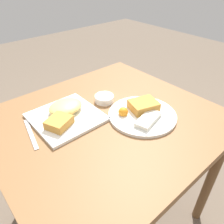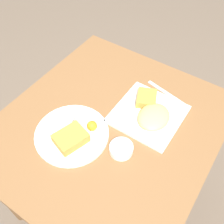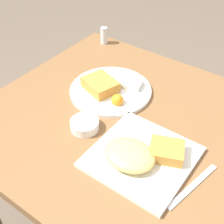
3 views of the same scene
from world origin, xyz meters
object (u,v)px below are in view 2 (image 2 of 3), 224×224
object	(u,v)px
plate_oval_far	(72,134)
sauce_ramekin	(121,149)
butter_knife	(166,93)
plate_square_near	(150,113)

from	to	relation	value
plate_oval_far	sauce_ramekin	size ratio (longest dim) A/B	3.25
plate_oval_far	butter_knife	distance (m)	0.48
plate_oval_far	sauce_ramekin	bearing A→B (deg)	-76.00
plate_square_near	plate_oval_far	distance (m)	0.35
plate_square_near	plate_oval_far	bearing A→B (deg)	141.51
sauce_ramekin	butter_knife	world-z (taller)	sauce_ramekin
sauce_ramekin	butter_knife	bearing A→B (deg)	-0.52
sauce_ramekin	butter_knife	xyz separation A→B (m)	(0.38, -0.00, -0.02)
sauce_ramekin	butter_knife	distance (m)	0.38
plate_square_near	sauce_ramekin	xyz separation A→B (m)	(-0.22, 0.01, -0.00)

